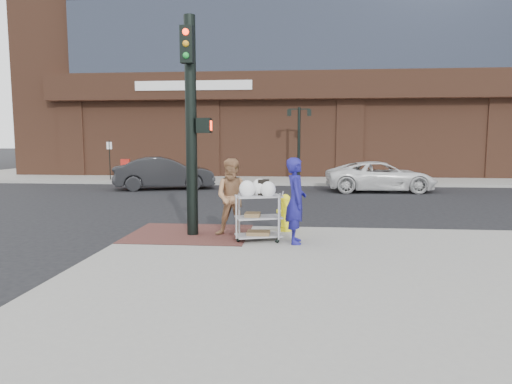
# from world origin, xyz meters

# --- Properties ---
(ground) EXTENTS (220.00, 220.00, 0.00)m
(ground) POSITION_xyz_m (0.00, 0.00, 0.00)
(ground) COLOR black
(ground) RESTS_ON ground
(sidewalk_far) EXTENTS (65.00, 36.00, 0.15)m
(sidewalk_far) POSITION_xyz_m (12.50, 32.00, 0.07)
(sidewalk_far) COLOR gray
(sidewalk_far) RESTS_ON ground
(brick_curb_ramp) EXTENTS (2.80, 2.40, 0.01)m
(brick_curb_ramp) POSITION_xyz_m (-0.60, 0.90, 0.16)
(brick_curb_ramp) COLOR #542B27
(brick_curb_ramp) RESTS_ON sidewalk_near
(bank_building) EXTENTS (42.00, 26.00, 28.00)m
(bank_building) POSITION_xyz_m (5.00, 31.00, 14.15)
(bank_building) COLOR brown
(bank_building) RESTS_ON sidewalk_far
(lamp_post) EXTENTS (1.32, 0.22, 4.00)m
(lamp_post) POSITION_xyz_m (2.00, 16.00, 2.62)
(lamp_post) COLOR black
(lamp_post) RESTS_ON sidewalk_far
(parking_sign) EXTENTS (0.05, 0.05, 2.20)m
(parking_sign) POSITION_xyz_m (-8.50, 15.00, 1.25)
(parking_sign) COLOR black
(parking_sign) RESTS_ON sidewalk_far
(traffic_signal_pole) EXTENTS (0.61, 0.51, 5.00)m
(traffic_signal_pole) POSITION_xyz_m (-0.48, 0.77, 2.83)
(traffic_signal_pole) COLOR black
(traffic_signal_pole) RESTS_ON sidewalk_near
(woman_blue) EXTENTS (0.49, 0.71, 1.85)m
(woman_blue) POSITION_xyz_m (1.92, 0.16, 1.08)
(woman_blue) COLOR navy
(woman_blue) RESTS_ON sidewalk_near
(pedestrian_tan) EXTENTS (0.88, 0.68, 1.80)m
(pedestrian_tan) POSITION_xyz_m (0.48, 0.78, 1.05)
(pedestrian_tan) COLOR #9C6D49
(pedestrian_tan) RESTS_ON sidewalk_near
(sedan_dark) EXTENTS (5.00, 2.99, 1.56)m
(sedan_dark) POSITION_xyz_m (-4.43, 11.79, 0.78)
(sedan_dark) COLOR black
(sedan_dark) RESTS_ON ground
(minivan_white) EXTENTS (5.10, 2.58, 1.38)m
(minivan_white) POSITION_xyz_m (5.75, 11.77, 0.69)
(minivan_white) COLOR silver
(minivan_white) RESTS_ON ground
(utility_cart) EXTENTS (1.10, 0.83, 1.37)m
(utility_cart) POSITION_xyz_m (1.10, 0.31, 0.77)
(utility_cart) COLOR #9C9CA1
(utility_cart) RESTS_ON sidewalk_near
(fire_hydrant) EXTENTS (0.43, 0.30, 0.91)m
(fire_hydrant) POSITION_xyz_m (1.66, 1.46, 0.61)
(fire_hydrant) COLOR #FCF115
(fire_hydrant) RESTS_ON sidewalk_near
(newsbox_red) EXTENTS (0.56, 0.53, 1.13)m
(newsbox_red) POSITION_xyz_m (-7.76, 15.40, 0.72)
(newsbox_red) COLOR #AF1C14
(newsbox_red) RESTS_ON sidewalk_far
(newsbox_yellow) EXTENTS (0.44, 0.41, 0.88)m
(newsbox_yellow) POSITION_xyz_m (-6.32, 15.59, 0.59)
(newsbox_yellow) COLOR gold
(newsbox_yellow) RESTS_ON sidewalk_far
(newsbox_blue) EXTENTS (0.46, 0.42, 0.95)m
(newsbox_blue) POSITION_xyz_m (-6.23, 14.91, 0.63)
(newsbox_blue) COLOR #1A4EAB
(newsbox_blue) RESTS_ON sidewalk_far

